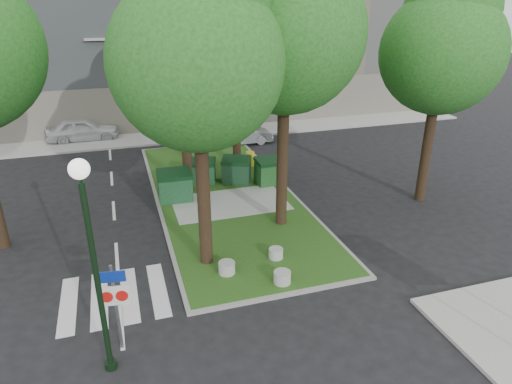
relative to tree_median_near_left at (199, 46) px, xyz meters
name	(u,v)px	position (x,y,z in m)	size (l,w,h in m)	color
ground	(271,297)	(1.41, -2.56, -7.32)	(120.00, 120.00, 0.00)	black
median_island	(225,195)	(1.91, 5.44, -7.26)	(6.00, 16.00, 0.12)	#1E4814
median_kerb	(225,196)	(1.91, 5.44, -7.27)	(6.30, 16.30, 0.10)	gray
building_sidewalk	(179,136)	(1.41, 15.94, -7.26)	(42.00, 3.00, 0.12)	#999993
zebra_crossing	(144,292)	(-2.34, -1.06, -7.31)	(5.00, 3.00, 0.01)	silver
apartment_building	(157,5)	(1.41, 23.44, 0.68)	(41.00, 12.00, 16.00)	tan
tree_median_near_left	(199,46)	(0.00, 0.00, 0.00)	(5.20, 5.20, 10.53)	black
tree_median_near_right	(288,17)	(3.50, 2.00, 0.67)	(5.60, 5.60, 11.46)	black
tree_median_mid	(181,39)	(0.50, 6.50, -0.34)	(4.80, 4.80, 9.99)	black
tree_median_far	(236,3)	(3.70, 9.50, 1.00)	(5.80, 5.80, 11.93)	black
tree_street_right	(444,41)	(10.50, 2.50, -0.33)	(5.00, 5.00, 10.06)	black
dumpster_a	(175,186)	(-0.34, 5.50, -6.51)	(1.57, 1.13, 1.42)	#103D1D
dumpster_b	(202,171)	(1.26, 7.28, -6.63)	(1.48, 1.23, 1.19)	#113B1C
dumpster_c	(236,170)	(2.86, 6.76, -6.58)	(1.67, 1.46, 1.29)	black
dumpster_d	(271,171)	(4.41, 6.11, -6.56)	(1.50, 1.11, 1.33)	#144216
bollard_left	(227,268)	(0.40, -0.98, -7.00)	(0.56, 0.56, 0.40)	#9D9E98
bollard_right	(282,277)	(1.97, -2.06, -7.00)	(0.56, 0.56, 0.40)	#A3A39E
bollard_mid	(276,253)	(2.29, -0.57, -7.02)	(0.51, 0.51, 0.36)	#ABAAA6
litter_bin	(250,159)	(4.19, 8.84, -6.80)	(0.45, 0.45, 0.79)	yellow
street_lamp	(92,247)	(-3.39, -4.10, -3.81)	(0.44, 0.44, 5.58)	black
traffic_sign_pole	(115,297)	(-3.10, -3.44, -5.67)	(0.77, 0.16, 2.56)	slate
car_white	(82,129)	(-4.63, 16.94, -6.57)	(1.77, 4.41, 1.50)	silver
car_silver	(241,134)	(4.91, 13.14, -6.68)	(1.35, 3.87, 1.28)	gray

